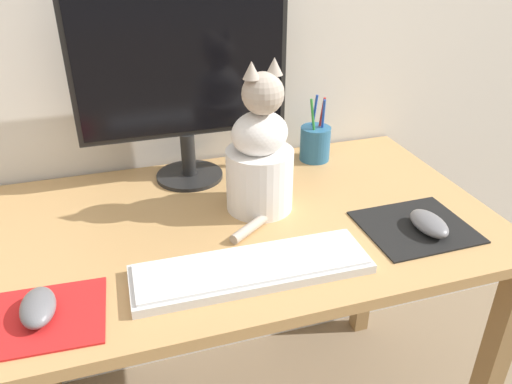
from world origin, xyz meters
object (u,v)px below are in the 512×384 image
object	(u,v)px
cat	(260,157)
pen_cup	(315,143)
monitor	(183,75)
computer_mouse_left	(38,307)
computer_mouse_right	(429,223)
keyboard	(252,268)

from	to	relation	value
cat	pen_cup	size ratio (longest dim) A/B	1.94
monitor	pen_cup	distance (m)	0.41
computer_mouse_left	cat	distance (m)	0.53
computer_mouse_left	pen_cup	size ratio (longest dim) A/B	0.57
computer_mouse_right	pen_cup	distance (m)	0.42
monitor	computer_mouse_right	world-z (taller)	monitor
computer_mouse_right	pen_cup	world-z (taller)	pen_cup
computer_mouse_left	cat	world-z (taller)	cat
computer_mouse_left	pen_cup	distance (m)	0.82
cat	keyboard	bearing A→B (deg)	-127.49
computer_mouse_left	computer_mouse_right	size ratio (longest dim) A/B	0.94
keyboard	computer_mouse_right	xyz separation A→B (m)	(0.40, 0.02, 0.01)
computer_mouse_right	cat	xyz separation A→B (m)	(-0.31, 0.21, 0.11)
keyboard	cat	distance (m)	0.27
keyboard	computer_mouse_left	xyz separation A→B (m)	(-0.37, -0.01, 0.01)
computer_mouse_left	keyboard	bearing A→B (deg)	1.12
keyboard	pen_cup	size ratio (longest dim) A/B	2.55
computer_mouse_right	cat	world-z (taller)	cat
computer_mouse_right	computer_mouse_left	bearing A→B (deg)	-177.69
keyboard	computer_mouse_left	size ratio (longest dim) A/B	4.51
monitor	computer_mouse_right	size ratio (longest dim) A/B	4.72
pen_cup	cat	bearing A→B (deg)	-137.45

